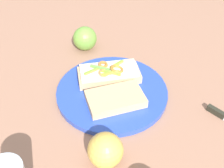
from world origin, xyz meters
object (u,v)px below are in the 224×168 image
at_px(bread_slice_side, 115,99).
at_px(apple_0, 105,150).
at_px(plate, 112,91).
at_px(sandwich, 109,73).
at_px(knife, 221,115).
at_px(apple_1, 85,38).

relative_size(bread_slice_side, apple_0, 1.89).
bearing_deg(plate, sandwich, -31.65).
xyz_separation_m(plate, knife, (-0.25, -0.15, -0.00)).
bearing_deg(sandwich, plate, -89.93).
height_order(sandwich, apple_1, apple_1).
height_order(sandwich, apple_0, apple_0).
relative_size(apple_0, apple_1, 0.97).
relative_size(sandwich, apple_1, 2.40).
height_order(sandwich, knife, sandwich).
bearing_deg(sandwich, bread_slice_side, -89.97).
distance_m(plate, apple_0, 0.22).
height_order(bread_slice_side, knife, bread_slice_side).
xyz_separation_m(sandwich, knife, (-0.29, -0.12, -0.03)).
relative_size(plate, bread_slice_side, 2.11).
bearing_deg(knife, sandwich, -159.26).
distance_m(sandwich, bread_slice_side, 0.10).
height_order(bread_slice_side, apple_0, apple_0).
xyz_separation_m(bread_slice_side, apple_0, (-0.11, 0.13, 0.01)).
bearing_deg(apple_1, apple_0, 148.05).
height_order(plate, bread_slice_side, bread_slice_side).
distance_m(bread_slice_side, apple_1, 0.29).
xyz_separation_m(bread_slice_side, knife, (-0.21, -0.18, -0.02)).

